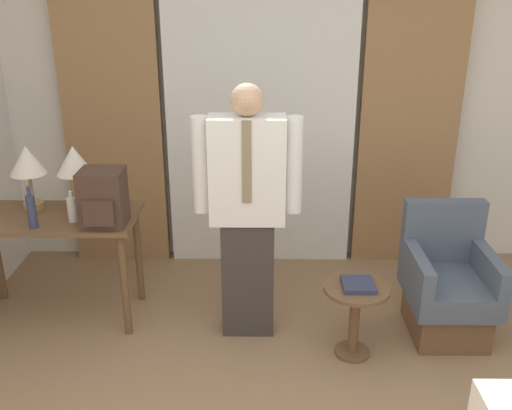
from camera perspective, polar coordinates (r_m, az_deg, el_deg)
wall_back at (r=4.58m, az=0.46°, el=10.75°), size 10.00×0.06×2.70m
curtain_sheer_center at (r=4.46m, az=0.46°, el=9.68°), size 1.47×0.06×2.58m
curtain_drape_left at (r=4.61m, az=-14.28°, el=9.42°), size 0.77×0.06×2.58m
curtain_drape_right at (r=4.61m, az=15.20°, el=9.32°), size 0.77×0.06×2.58m
desk at (r=4.05m, az=-19.72°, el=-2.56°), size 1.15×0.56×0.76m
table_lamp_left at (r=4.09m, az=-21.89°, el=3.90°), size 0.24×0.24×0.44m
table_lamp_right at (r=3.98m, az=-17.72°, el=3.99°), size 0.24×0.24×0.44m
bottle_near_edge at (r=3.84m, az=-17.87°, el=-0.37°), size 0.07×0.07×0.20m
bottle_by_lamp at (r=3.81m, az=-21.52°, el=-0.53°), size 0.06×0.06×0.28m
backpack at (r=3.69m, az=-15.05°, el=0.66°), size 0.27×0.26×0.36m
person at (r=3.54m, az=-0.86°, el=-0.16°), size 0.67×0.22×1.66m
armchair at (r=4.00m, az=18.54°, el=-7.86°), size 0.54×0.61×0.85m
side_table at (r=3.61m, az=9.89°, el=-10.16°), size 0.40×0.40×0.48m
book at (r=3.53m, az=10.18°, el=-7.84°), size 0.19×0.20×0.03m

